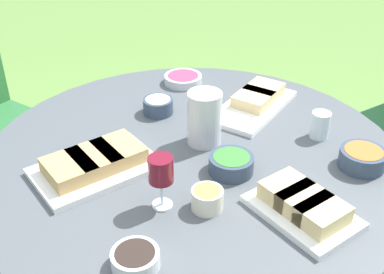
{
  "coord_description": "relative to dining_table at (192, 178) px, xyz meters",
  "views": [
    {
      "loc": [
        -1.33,
        -0.2,
        1.62
      ],
      "look_at": [
        0.0,
        0.0,
        0.79
      ],
      "focal_mm": 45.0,
      "sensor_mm": 36.0,
      "label": 1
    }
  ],
  "objects": [
    {
      "name": "bowl_salad",
      "position": [
        -0.09,
        -0.14,
        0.14
      ],
      "size": [
        0.14,
        0.14,
        0.06
      ],
      "color": "#334256",
      "rests_on": "dining_table"
    },
    {
      "name": "platter_sandwich_side",
      "position": [
        -0.15,
        0.28,
        0.14
      ],
      "size": [
        0.44,
        0.44,
        0.07
      ],
      "color": "white",
      "rests_on": "dining_table"
    },
    {
      "name": "bowl_fries",
      "position": [
        -0.28,
        -0.09,
        0.14
      ],
      "size": [
        0.09,
        0.09,
        0.06
      ],
      "color": "beige",
      "rests_on": "dining_table"
    },
    {
      "name": "dining_table",
      "position": [
        0.0,
        0.0,
        0.0
      ],
      "size": [
        1.41,
        1.41,
        0.73
      ],
      "color": "#4C4C51",
      "rests_on": "ground_plane"
    },
    {
      "name": "platter_charcuterie",
      "position": [
        0.36,
        -0.2,
        0.13
      ],
      "size": [
        0.44,
        0.34,
        0.06
      ],
      "color": "white",
      "rests_on": "dining_table"
    },
    {
      "name": "platter_bread_main",
      "position": [
        -0.27,
        -0.35,
        0.14
      ],
      "size": [
        0.35,
        0.35,
        0.07
      ],
      "color": "white",
      "rests_on": "dining_table"
    },
    {
      "name": "bowl_dip_cream",
      "position": [
        0.25,
        0.17,
        0.14
      ],
      "size": [
        0.11,
        0.11,
        0.06
      ],
      "color": "#334256",
      "rests_on": "dining_table"
    },
    {
      "name": "water_pitcher",
      "position": [
        0.07,
        -0.03,
        0.2
      ],
      "size": [
        0.12,
        0.12,
        0.19
      ],
      "color": "silver",
      "rests_on": "dining_table"
    },
    {
      "name": "bowl_roasted_veg",
      "position": [
        0.0,
        -0.55,
        0.14
      ],
      "size": [
        0.15,
        0.15,
        0.06
      ],
      "color": "#334256",
      "rests_on": "dining_table"
    },
    {
      "name": "bowl_dip_red",
      "position": [
        0.53,
        0.12,
        0.13
      ],
      "size": [
        0.16,
        0.16,
        0.04
      ],
      "color": "silver",
      "rests_on": "dining_table"
    },
    {
      "name": "cup_water_near",
      "position": [
        0.17,
        -0.42,
        0.15
      ],
      "size": [
        0.07,
        0.07,
        0.1
      ],
      "color": "silver",
      "rests_on": "dining_table"
    },
    {
      "name": "wine_glass",
      "position": [
        -0.29,
        0.04,
        0.23
      ],
      "size": [
        0.07,
        0.07,
        0.16
      ],
      "color": "silver",
      "rests_on": "dining_table"
    },
    {
      "name": "bowl_olives",
      "position": [
        -0.52,
        0.06,
        0.13
      ],
      "size": [
        0.12,
        0.12,
        0.05
      ],
      "color": "silver",
      "rests_on": "dining_table"
    }
  ]
}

